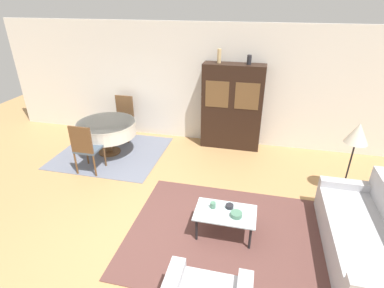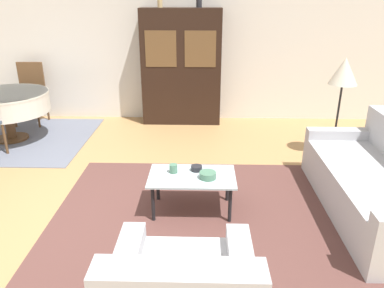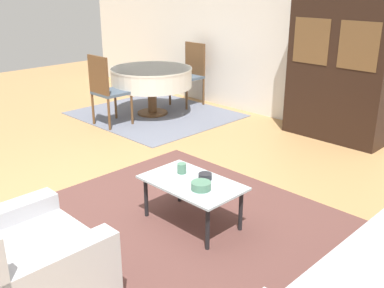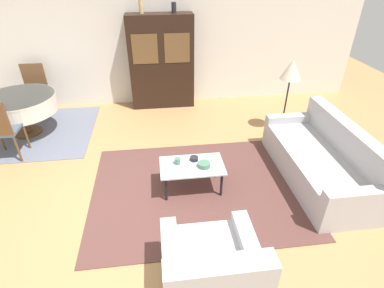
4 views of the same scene
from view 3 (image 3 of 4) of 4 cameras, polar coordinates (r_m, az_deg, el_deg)
name	(u,v)px [view 3 (image 3 of 4)]	position (r m, az deg, el deg)	size (l,w,h in m)	color
ground_plane	(92,205)	(4.43, -12.58, -7.61)	(14.00, 14.00, 0.00)	tan
wall_back	(308,31)	(6.62, 14.46, 13.71)	(10.00, 0.06, 2.70)	silver
area_rug	(196,227)	(3.98, 0.47, -10.44)	(2.95, 2.31, 0.01)	brown
dining_rug	(155,114)	(7.18, -4.71, 3.78)	(2.26, 2.03, 0.01)	slate
armchair	(15,271)	(3.15, -21.58, -14.72)	(0.91, 0.89, 0.83)	#B2B2B7
coffee_table	(192,186)	(3.86, 0.00, -5.40)	(0.87, 0.53, 0.40)	black
display_cabinet	(339,68)	(6.15, 18.15, 9.15)	(1.32, 0.41, 1.91)	black
dining_table	(152,78)	(7.07, -5.16, 8.40)	(1.26, 1.26, 0.73)	brown
dining_chair_near	(106,87)	(6.57, -10.90, 7.13)	(0.44, 0.44, 1.03)	brown
dining_chair_far	(190,71)	(7.64, -0.20, 9.30)	(0.44, 0.44, 1.03)	brown
cup	(182,168)	(3.99, -1.31, -3.11)	(0.08, 0.08, 0.09)	#4C7A60
bowl	(201,186)	(3.70, 1.15, -5.32)	(0.17, 0.17, 0.07)	#4C7A60
bowl_small	(205,176)	(3.88, 1.68, -4.12)	(0.12, 0.12, 0.05)	#232328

